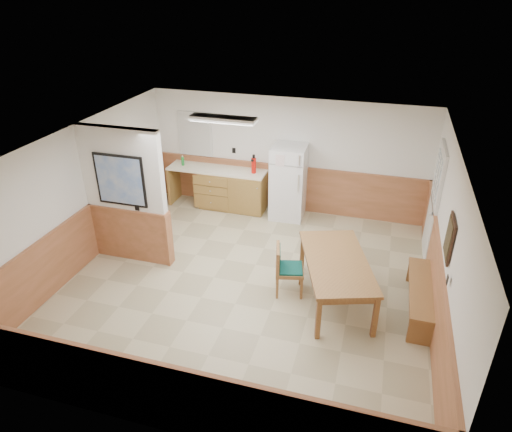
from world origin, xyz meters
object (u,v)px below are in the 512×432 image
(dining_table, at_px, (337,265))
(soap_bottle, at_px, (183,161))
(refrigerator, at_px, (288,182))
(dining_bench, at_px, (420,292))
(fire_extinguisher, at_px, (254,165))
(dining_chair, at_px, (284,266))

(dining_table, bearing_deg, soap_bottle, 126.24)
(refrigerator, bearing_deg, dining_bench, -45.37)
(refrigerator, distance_m, fire_extinguisher, 0.83)
(refrigerator, height_order, dining_chair, refrigerator)
(dining_bench, bearing_deg, dining_chair, -176.84)
(dining_chair, bearing_deg, soap_bottle, 123.75)
(refrigerator, relative_size, fire_extinguisher, 3.89)
(refrigerator, height_order, dining_bench, refrigerator)
(refrigerator, bearing_deg, soap_bottle, 177.37)
(refrigerator, height_order, fire_extinguisher, refrigerator)
(dining_chair, distance_m, fire_extinguisher, 3.08)
(dining_bench, height_order, fire_extinguisher, fire_extinguisher)
(dining_chair, bearing_deg, refrigerator, 87.47)
(soap_bottle, bearing_deg, dining_table, -35.27)
(dining_chair, bearing_deg, dining_bench, -10.93)
(dining_chair, relative_size, soap_bottle, 4.28)
(dining_table, height_order, soap_bottle, soap_bottle)
(soap_bottle, bearing_deg, dining_bench, -26.93)
(dining_bench, distance_m, fire_extinguisher, 4.39)
(fire_extinguisher, distance_m, soap_bottle, 1.65)
(refrigerator, bearing_deg, dining_chair, -80.29)
(dining_table, bearing_deg, refrigerator, 98.84)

